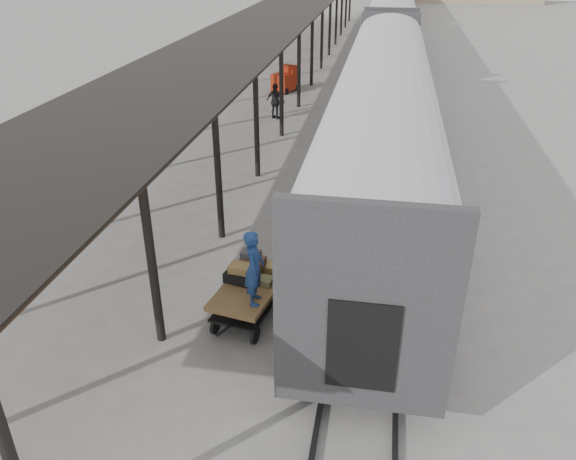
{
  "coord_description": "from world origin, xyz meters",
  "views": [
    {
      "loc": [
        3.25,
        -11.54,
        8.16
      ],
      "look_at": [
        1.13,
        0.58,
        1.7
      ],
      "focal_mm": 35.0,
      "sensor_mm": 36.0,
      "label": 1
    }
  ],
  "objects_px": {
    "baggage_cart": "(251,292)",
    "luggage_tug": "(285,80)",
    "pedestrian": "(276,101)",
    "porter": "(254,268)"
  },
  "relations": [
    {
      "from": "porter",
      "to": "pedestrian",
      "type": "relative_size",
      "value": 1.01
    },
    {
      "from": "luggage_tug",
      "to": "pedestrian",
      "type": "height_order",
      "value": "pedestrian"
    },
    {
      "from": "baggage_cart",
      "to": "luggage_tug",
      "type": "xyz_separation_m",
      "value": [
        -3.11,
        21.92,
        0.01
      ]
    },
    {
      "from": "baggage_cart",
      "to": "pedestrian",
      "type": "distance_m",
      "value": 16.53
    },
    {
      "from": "luggage_tug",
      "to": "pedestrian",
      "type": "xyz_separation_m",
      "value": [
        0.51,
        -5.6,
        0.22
      ]
    },
    {
      "from": "baggage_cart",
      "to": "luggage_tug",
      "type": "height_order",
      "value": "luggage_tug"
    },
    {
      "from": "porter",
      "to": "pedestrian",
      "type": "bearing_deg",
      "value": 2.46
    },
    {
      "from": "pedestrian",
      "to": "baggage_cart",
      "type": "bearing_deg",
      "value": 120.59
    },
    {
      "from": "luggage_tug",
      "to": "porter",
      "type": "relative_size",
      "value": 1.06
    },
    {
      "from": "baggage_cart",
      "to": "luggage_tug",
      "type": "bearing_deg",
      "value": 108.89
    }
  ]
}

